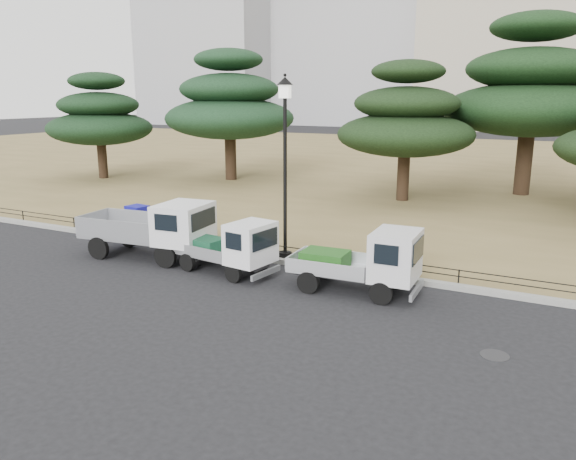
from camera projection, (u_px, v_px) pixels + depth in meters
The scene contains 14 objects.
ground at pixel (255, 290), 15.64m from camera, with size 220.00×220.00×0.00m, color black.
lawn at pixel (462, 167), 42.09m from camera, with size 120.00×56.00×0.15m, color olive.
curb at pixel (297, 263), 17.87m from camera, with size 120.00×0.25×0.16m, color gray.
truck_large at pixel (153, 227), 18.51m from camera, with size 4.55×2.15×1.92m.
truck_kei_front at pixel (231, 247), 16.92m from camera, with size 3.33×1.77×1.68m.
truck_kei_rear at pixel (364, 261), 15.24m from camera, with size 3.53×1.65×1.82m.
street_lamp at pixel (285, 138), 17.46m from camera, with size 0.51×0.51×5.69m.
pipe_fence at pixel (299, 251), 17.91m from camera, with size 38.00×0.04×0.40m.
tarp_pile at pixel (135, 221), 21.66m from camera, with size 1.73×1.37×1.06m.
manhole at pixel (495, 355), 11.71m from camera, with size 0.60×0.60×0.01m, color #2D2D30.
pine_west_far at pixel (99, 118), 34.96m from camera, with size 6.48×6.48×6.54m.
pine_west_near at pixel (229, 105), 34.15m from camera, with size 7.89×7.89×7.89m.
pine_center_left at pixel (406, 121), 27.35m from camera, with size 6.71×6.71×6.82m.
pine_center_right at pixel (531, 91), 28.68m from camera, with size 8.69×8.69×9.22m.
Camera 1 is at (7.58, -12.76, 5.29)m, focal length 35.00 mm.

